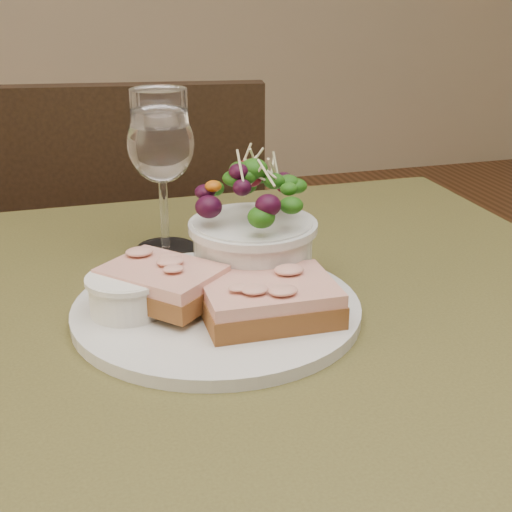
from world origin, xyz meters
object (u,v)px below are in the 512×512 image
object	(u,v)px
ramekin	(127,292)
salad_bowl	(253,223)
chair_far	(149,374)
dinner_plate	(217,309)
sandwich_back	(162,283)
sandwich_front	(269,300)
wine_glass	(161,148)
cafe_table	(255,404)

from	to	relation	value
ramekin	salad_bowl	distance (m)	0.15
ramekin	salad_bowl	bearing A→B (deg)	18.33
chair_far	ramekin	xyz separation A→B (m)	(-0.09, -0.66, 0.49)
salad_bowl	chair_far	bearing A→B (deg)	94.05
dinner_plate	sandwich_back	bearing A→B (deg)	166.08
dinner_plate	sandwich_front	bearing A→B (deg)	-44.20
sandwich_back	salad_bowl	xyz separation A→B (m)	(0.10, 0.04, 0.04)
ramekin	salad_bowl	size ratio (longest dim) A/B	0.55
wine_glass	salad_bowl	bearing A→B (deg)	-62.31
salad_bowl	cafe_table	bearing A→B (deg)	-104.76
sandwich_front	cafe_table	bearing A→B (deg)	102.10
chair_far	sandwich_back	xyz separation A→B (m)	(-0.06, -0.65, 0.49)
sandwich_back	ramekin	world-z (taller)	sandwich_back
dinner_plate	wine_glass	size ratio (longest dim) A/B	1.58
dinner_plate	salad_bowl	world-z (taller)	salad_bowl
salad_bowl	wine_glass	xyz separation A→B (m)	(-0.07, 0.13, 0.05)
sandwich_back	wine_glass	size ratio (longest dim) A/B	0.76
chair_far	salad_bowl	world-z (taller)	chair_far
chair_far	sandwich_back	size ratio (longest dim) A/B	6.80
sandwich_back	salad_bowl	distance (m)	0.11
ramekin	cafe_table	bearing A→B (deg)	-8.72
chair_far	sandwich_back	world-z (taller)	chair_far
sandwich_front	salad_bowl	size ratio (longest dim) A/B	0.97
cafe_table	salad_bowl	bearing A→B (deg)	75.24
cafe_table	sandwich_front	bearing A→B (deg)	-79.09
ramekin	wine_glass	size ratio (longest dim) A/B	0.40
cafe_table	wine_glass	bearing A→B (deg)	105.14
cafe_table	sandwich_front	xyz separation A→B (m)	(0.01, -0.03, 0.13)
dinner_plate	ramekin	world-z (taller)	ramekin
cafe_table	chair_far	bearing A→B (deg)	92.28
ramekin	wine_glass	world-z (taller)	wine_glass
cafe_table	wine_glass	size ratio (longest dim) A/B	4.57
salad_bowl	wine_glass	bearing A→B (deg)	117.69
wine_glass	dinner_plate	bearing A→B (deg)	-84.45
ramekin	salad_bowl	world-z (taller)	salad_bowl
chair_far	dinner_plate	world-z (taller)	chair_far
dinner_plate	salad_bowl	bearing A→B (deg)	45.35
chair_far	ramekin	bearing A→B (deg)	91.26
cafe_table	wine_glass	world-z (taller)	wine_glass
sandwich_front	salad_bowl	xyz separation A→B (m)	(0.01, 0.09, 0.04)
chair_far	sandwich_front	distance (m)	0.86
cafe_table	chair_far	world-z (taller)	chair_far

